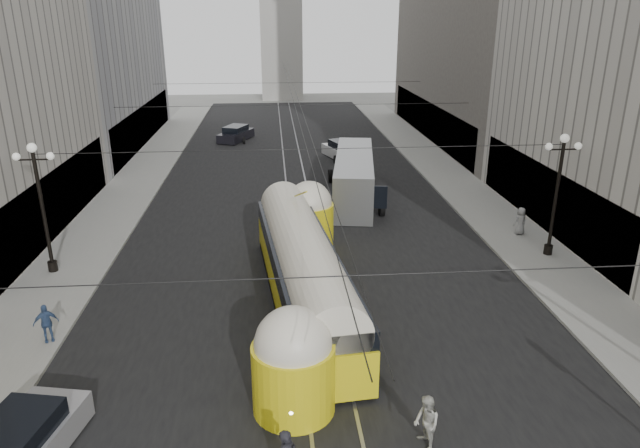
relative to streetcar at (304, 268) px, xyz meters
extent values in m
cube|color=black|center=(0.50, 18.75, -1.79)|extent=(20.00, 85.00, 0.02)
cube|color=gray|center=(-11.50, 22.25, -1.72)|extent=(4.00, 72.00, 0.15)
cube|color=gray|center=(12.50, 22.25, -1.72)|extent=(4.00, 72.00, 0.15)
cube|color=gray|center=(-0.25, 18.75, -1.79)|extent=(0.12, 85.00, 0.04)
cube|color=gray|center=(1.25, 18.75, -1.79)|extent=(0.12, 85.00, 0.04)
cube|color=black|center=(-13.55, 10.25, 0.21)|extent=(0.10, 18.00, 3.60)
cube|color=black|center=(-13.55, 34.25, 0.21)|extent=(0.10, 25.20, 3.60)
cube|color=black|center=(14.55, 8.25, 0.21)|extent=(0.10, 18.00, 3.60)
cube|color=black|center=(14.55, 34.25, 0.21)|extent=(0.10, 28.80, 3.60)
cube|color=#B2AFA8|center=(0.50, 66.25, 10.21)|extent=(6.00, 6.00, 24.00)
cylinder|color=black|center=(-12.10, 4.25, 1.36)|extent=(0.18, 0.18, 6.00)
cylinder|color=black|center=(-12.10, 4.25, -1.39)|extent=(0.44, 0.44, 0.50)
cylinder|color=black|center=(-12.10, 4.25, 3.96)|extent=(1.60, 0.08, 0.08)
sphere|color=white|center=(-12.10, 4.25, 4.51)|extent=(0.44, 0.44, 0.44)
sphere|color=white|center=(-12.85, 4.25, 4.11)|extent=(0.36, 0.36, 0.36)
sphere|color=white|center=(-11.35, 4.25, 4.11)|extent=(0.36, 0.36, 0.36)
cylinder|color=black|center=(13.10, 4.25, 1.36)|extent=(0.18, 0.18, 6.00)
cylinder|color=black|center=(13.10, 4.25, -1.39)|extent=(0.44, 0.44, 0.50)
cylinder|color=black|center=(13.10, 4.25, 3.96)|extent=(1.60, 0.08, 0.08)
sphere|color=white|center=(13.10, 4.25, 4.51)|extent=(0.44, 0.44, 0.44)
sphere|color=white|center=(12.35, 4.25, 4.11)|extent=(0.36, 0.36, 0.36)
sphere|color=white|center=(13.85, 4.25, 4.11)|extent=(0.36, 0.36, 0.36)
cylinder|color=black|center=(0.50, -9.75, 4.21)|extent=(25.00, 0.03, 0.03)
cylinder|color=black|center=(0.50, 4.25, 4.21)|extent=(25.00, 0.03, 0.03)
cylinder|color=black|center=(0.50, 18.25, 4.21)|extent=(25.00, 0.03, 0.03)
cylinder|color=black|center=(0.50, 32.25, 4.21)|extent=(25.00, 0.03, 0.03)
cylinder|color=black|center=(0.50, 22.25, 4.01)|extent=(0.03, 72.00, 0.03)
cylinder|color=black|center=(0.90, 22.25, 4.01)|extent=(0.03, 72.00, 0.03)
cube|color=yellow|center=(0.00, 0.00, -0.72)|extent=(4.09, 14.45, 1.73)
cube|color=black|center=(0.00, 0.00, -1.54)|extent=(4.04, 14.02, 0.31)
cube|color=black|center=(0.00, 0.00, 0.40)|extent=(4.08, 14.24, 0.87)
cylinder|color=silver|center=(0.00, 0.00, 0.70)|extent=(3.76, 14.20, 2.34)
cylinder|color=yellow|center=(-0.72, -6.99, -0.62)|extent=(2.65, 2.65, 2.34)
sphere|color=silver|center=(-0.72, -6.99, 0.60)|extent=(2.44, 2.44, 2.44)
cylinder|color=yellow|center=(0.72, 6.99, -0.62)|extent=(2.65, 2.65, 2.34)
sphere|color=silver|center=(0.72, 6.99, 0.60)|extent=(2.44, 2.44, 2.44)
sphere|color=#FFF2BF|center=(-0.83, -8.13, -0.93)|extent=(0.36, 0.36, 0.36)
cube|color=gray|center=(4.35, 15.34, -0.27)|extent=(4.19, 12.03, 2.95)
cube|color=black|center=(4.35, 15.34, 0.23)|extent=(4.15, 11.63, 1.08)
cube|color=black|center=(4.35, 9.49, 0.08)|extent=(2.25, 0.44, 1.38)
cylinder|color=black|center=(3.12, 11.39, -1.30)|extent=(0.30, 0.98, 0.98)
cylinder|color=black|center=(5.57, 11.39, -1.30)|extent=(0.30, 0.98, 0.98)
cylinder|color=black|center=(3.12, 19.30, -1.30)|extent=(0.30, 0.98, 0.98)
cylinder|color=black|center=(5.57, 19.30, -1.30)|extent=(0.30, 0.98, 0.98)
cube|color=black|center=(-8.50, -8.94, -0.68)|extent=(2.24, 2.94, 0.80)
cylinder|color=black|center=(-9.38, -7.31, -1.45)|extent=(0.22, 0.68, 0.68)
cylinder|color=black|center=(-7.61, -7.31, -1.45)|extent=(0.22, 0.68, 0.68)
cube|color=white|center=(5.02, 26.66, -1.26)|extent=(3.54, 5.40, 0.89)
cube|color=black|center=(5.02, 26.66, -0.63)|extent=(2.59, 3.19, 0.84)
cylinder|color=black|center=(4.09, 24.96, -1.43)|extent=(0.22, 0.71, 0.71)
cylinder|color=black|center=(5.95, 24.96, -1.43)|extent=(0.22, 0.71, 0.71)
cylinder|color=black|center=(4.09, 28.37, -1.43)|extent=(0.22, 0.71, 0.71)
cylinder|color=black|center=(5.95, 28.37, -1.43)|extent=(0.22, 0.71, 0.71)
cube|color=black|center=(-4.86, 35.26, -1.28)|extent=(3.64, 5.15, 0.84)
cube|color=black|center=(-4.86, 35.26, -0.69)|extent=(2.60, 3.08, 0.80)
cylinder|color=black|center=(-5.74, 33.64, -1.45)|extent=(0.22, 0.68, 0.68)
cylinder|color=black|center=(-3.98, 33.64, -1.45)|extent=(0.22, 0.68, 0.68)
cylinder|color=black|center=(-5.74, 36.87, -1.45)|extent=(0.22, 0.68, 0.68)
cylinder|color=black|center=(-3.98, 36.87, -1.45)|extent=(0.22, 0.68, 0.68)
imported|color=#AFAFA3|center=(3.05, -9.06, -0.92)|extent=(0.78, 0.93, 1.74)
imported|color=gray|center=(12.78, 7.18, -0.85)|extent=(0.88, 0.67, 1.59)
imported|color=#38517C|center=(-10.00, -2.34, -0.87)|extent=(1.04, 0.85, 1.55)
camera|label=1|loc=(-1.15, -22.25, 10.21)|focal=32.00mm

